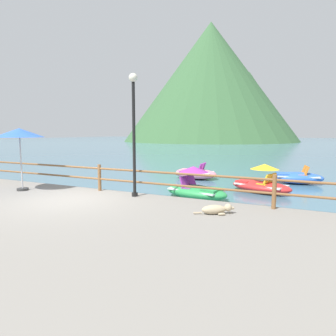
% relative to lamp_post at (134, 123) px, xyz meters
% --- Properties ---
extents(ground_plane, '(200.00, 200.00, 0.00)m').
position_rel_lamp_post_xyz_m(ground_plane, '(-1.64, 38.72, -2.78)').
color(ground_plane, '#477084').
extents(promenade_dock, '(28.00, 8.00, 0.40)m').
position_rel_lamp_post_xyz_m(promenade_dock, '(-1.64, -3.48, -2.58)').
color(promenade_dock, gray).
rests_on(promenade_dock, ground).
extents(dock_railing, '(23.92, 0.12, 0.95)m').
position_rel_lamp_post_xyz_m(dock_railing, '(-1.64, 0.27, -1.80)').
color(dock_railing, brown).
rests_on(dock_railing, promenade_dock).
extents(lamp_post, '(0.28, 0.28, 3.94)m').
position_rel_lamp_post_xyz_m(lamp_post, '(0.00, 0.00, 0.00)').
color(lamp_post, black).
rests_on(lamp_post, promenade_dock).
extents(beach_umbrella, '(1.70, 1.70, 2.24)m').
position_rel_lamp_post_xyz_m(beach_umbrella, '(-4.22, -0.89, -0.34)').
color(beach_umbrella, '#B2B2B7').
rests_on(beach_umbrella, promenade_dock).
extents(dog_resting, '(0.96, 0.62, 0.26)m').
position_rel_lamp_post_xyz_m(dog_resting, '(3.03, -0.91, -2.26)').
color(dog_resting, tan).
rests_on(dog_resting, promenade_dock).
extents(pedal_boat_0, '(2.81, 1.95, 1.20)m').
position_rel_lamp_post_xyz_m(pedal_boat_0, '(3.41, 4.46, -2.41)').
color(pedal_boat_0, red).
rests_on(pedal_boat_0, ground).
extents(pedal_boat_1, '(2.73, 1.71, 1.23)m').
position_rel_lamp_post_xyz_m(pedal_boat_1, '(1.37, 2.12, -2.39)').
color(pedal_boat_1, green).
rests_on(pedal_boat_1, ground).
extents(pedal_boat_2, '(2.35, 1.47, 0.87)m').
position_rel_lamp_post_xyz_m(pedal_boat_2, '(-0.30, 6.66, -2.50)').
color(pedal_boat_2, pink).
rests_on(pedal_boat_2, ground).
extents(pedal_boat_3, '(2.64, 1.67, 0.89)m').
position_rel_lamp_post_xyz_m(pedal_boat_3, '(4.68, 7.38, -2.48)').
color(pedal_boat_3, blue).
rests_on(pedal_boat_3, ground).
extents(cliff_headland, '(48.13, 48.13, 32.55)m').
position_rel_lamp_post_xyz_m(cliff_headland, '(-18.78, 73.91, 12.49)').
color(cliff_headland, '#386038').
rests_on(cliff_headland, ground).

